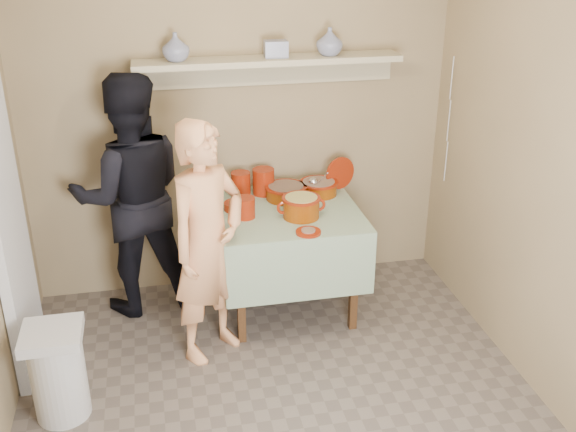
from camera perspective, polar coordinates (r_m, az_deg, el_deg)
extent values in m
plane|color=#63574D|center=(3.89, 0.09, -17.69)|extent=(3.50, 3.50, 0.00)
cube|color=silver|center=(4.19, -22.69, -0.12)|extent=(0.06, 0.70, 2.00)
cylinder|color=maroon|center=(4.75, -4.01, 2.67)|extent=(0.14, 0.14, 0.18)
cylinder|color=maroon|center=(4.79, -2.09, 2.94)|extent=(0.16, 0.16, 0.19)
cylinder|color=maroon|center=(4.43, -3.69, 0.72)|extent=(0.14, 0.14, 0.14)
cylinder|color=maroon|center=(4.57, -4.36, 0.86)|extent=(0.17, 0.17, 0.05)
cylinder|color=maroon|center=(4.89, 4.44, 3.64)|extent=(0.23, 0.11, 0.24)
imported|color=navy|center=(4.66, 3.54, 14.53)|extent=(0.19, 0.19, 0.18)
imported|color=navy|center=(4.52, -9.49, 13.93)|extent=(0.21, 0.21, 0.18)
cube|color=navy|center=(4.60, -1.04, 13.96)|extent=(0.16, 0.12, 0.11)
imported|color=#EE9F67|center=(4.11, -6.79, -2.29)|extent=(0.67, 0.64, 1.54)
imported|color=black|center=(4.69, -13.10, 1.64)|extent=(0.88, 0.71, 1.69)
cube|color=#97815D|center=(4.80, -4.25, 8.54)|extent=(3.00, 0.02, 2.60)
cube|color=#4C2D16|center=(4.37, -4.02, -6.63)|extent=(0.05, 0.05, 0.71)
cube|color=#4C2D16|center=(4.52, 5.61, -5.61)|extent=(0.05, 0.05, 0.71)
cube|color=#4C2D16|center=(5.04, -5.23, -2.27)|extent=(0.05, 0.05, 0.71)
cube|color=#4C2D16|center=(5.16, 3.16, -1.50)|extent=(0.05, 0.05, 0.71)
cube|color=#4C2D16|center=(4.59, -0.12, 0.27)|extent=(0.90, 0.90, 0.04)
cube|color=#1E5925|center=(4.58, -0.12, 0.55)|extent=(0.96, 0.96, 0.01)
cube|color=#1E5925|center=(4.26, 1.19, -4.65)|extent=(0.96, 0.01, 0.44)
cube|color=#1E5925|center=(5.10, -1.21, 0.47)|extent=(0.96, 0.01, 0.44)
cube|color=#1E5925|center=(4.61, -5.98, -2.39)|extent=(0.01, 0.96, 0.44)
cube|color=#1E5925|center=(4.78, 5.52, -1.34)|extent=(0.01, 0.96, 0.44)
cylinder|color=#672604|center=(4.72, -0.18, 2.02)|extent=(0.28, 0.28, 0.09)
cylinder|color=maroon|center=(4.71, -0.18, 2.48)|extent=(0.30, 0.30, 0.01)
cylinder|color=brown|center=(4.71, -0.18, 2.30)|extent=(0.25, 0.25, 0.05)
cylinder|color=#672604|center=(4.81, 2.61, 2.39)|extent=(0.26, 0.26, 0.09)
cylinder|color=maroon|center=(4.79, 2.62, 2.85)|extent=(0.28, 0.28, 0.01)
cylinder|color=#8C6B54|center=(4.80, 2.61, 2.67)|extent=(0.23, 0.23, 0.05)
cylinder|color=silver|center=(4.62, 3.01, 3.24)|extent=(0.01, 0.22, 0.16)
sphere|color=silver|center=(4.75, 2.16, 2.87)|extent=(0.07, 0.07, 0.07)
cylinder|color=#672604|center=(4.43, 1.12, 0.74)|extent=(0.24, 0.24, 0.14)
cylinder|color=maroon|center=(4.40, 1.13, 1.50)|extent=(0.25, 0.25, 0.01)
cylinder|color=tan|center=(4.41, 1.13, 1.32)|extent=(0.21, 0.21, 0.05)
torus|color=maroon|center=(4.40, -0.40, 0.70)|extent=(0.09, 0.02, 0.09)
torus|color=maroon|center=(4.45, 2.63, 0.95)|extent=(0.09, 0.02, 0.09)
cylinder|color=maroon|center=(4.23, 1.74, -1.37)|extent=(0.16, 0.16, 0.02)
cylinder|color=#8C6B54|center=(4.22, 1.74, -1.23)|extent=(0.09, 0.09, 0.01)
cube|color=#B9AD8A|center=(4.61, -1.63, 13.03)|extent=(1.80, 0.25, 0.04)
cube|color=#B9AD8A|center=(4.74, -1.88, 12.12)|extent=(1.80, 0.02, 0.18)
cylinder|color=silver|center=(4.04, -18.83, -12.80)|extent=(0.30, 0.30, 0.50)
cube|color=silver|center=(3.88, -19.39, -9.48)|extent=(0.32, 0.32, 0.06)
cylinder|color=silver|center=(4.91, 13.70, 11.27)|extent=(0.01, 0.01, 0.30)
cylinder|color=silver|center=(4.96, 13.46, 7.85)|extent=(0.01, 0.01, 0.30)
cylinder|color=silver|center=(5.04, 13.22, 4.52)|extent=(0.01, 0.01, 0.30)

